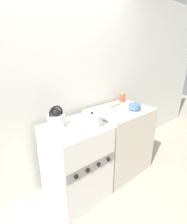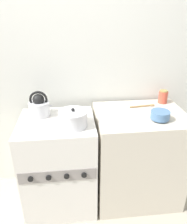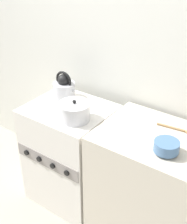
# 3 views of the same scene
# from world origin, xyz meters

# --- Properties ---
(ground_plane) EXTENTS (12.00, 12.00, 0.00)m
(ground_plane) POSITION_xyz_m (0.00, 0.00, 0.00)
(ground_plane) COLOR #B2A893
(wall_back) EXTENTS (7.00, 0.06, 2.50)m
(wall_back) POSITION_xyz_m (0.00, 0.70, 1.25)
(wall_back) COLOR silver
(wall_back) RESTS_ON ground_plane
(stove) EXTENTS (0.65, 0.60, 0.92)m
(stove) POSITION_xyz_m (0.00, 0.29, 0.46)
(stove) COLOR silver
(stove) RESTS_ON ground_plane
(counter) EXTENTS (0.81, 0.63, 0.94)m
(counter) POSITION_xyz_m (0.76, 0.31, 0.47)
(counter) COLOR beige
(counter) RESTS_ON ground_plane
(kettle) EXTENTS (0.22, 0.18, 0.23)m
(kettle) POSITION_xyz_m (-0.15, 0.41, 1.01)
(kettle) COLOR silver
(kettle) RESTS_ON stove
(cooking_pot) EXTENTS (0.23, 0.23, 0.16)m
(cooking_pot) POSITION_xyz_m (0.15, 0.18, 0.99)
(cooking_pot) COLOR silver
(cooking_pot) RESTS_ON stove
(enamel_bowl) EXTENTS (0.16, 0.16, 0.08)m
(enamel_bowl) POSITION_xyz_m (0.87, 0.18, 0.98)
(enamel_bowl) COLOR #4C729E
(enamel_bowl) RESTS_ON counter
(storage_jar) EXTENTS (0.09, 0.09, 0.13)m
(storage_jar) POSITION_xyz_m (1.04, 0.54, 1.00)
(storage_jar) COLOR #CC4C38
(storage_jar) RESTS_ON counter
(wooden_spoon) EXTENTS (0.26, 0.06, 0.02)m
(wooden_spoon) POSITION_xyz_m (0.84, 0.46, 0.94)
(wooden_spoon) COLOR #A37A4C
(wooden_spoon) RESTS_ON counter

